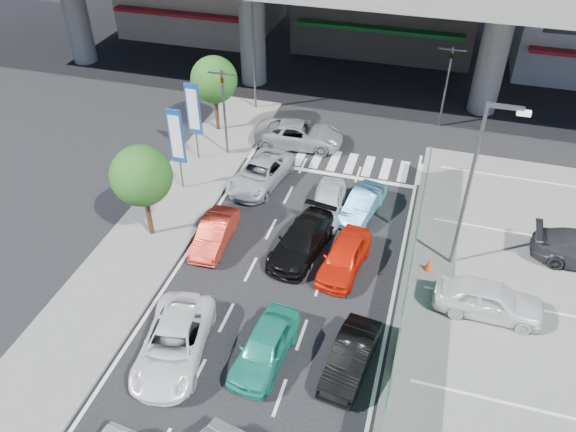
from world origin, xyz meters
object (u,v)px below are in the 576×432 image
(hatch_black_mid_right, at_px, (351,357))
(wagon_silver_front_left, at_px, (260,173))
(sedan_black_mid, at_px, (302,241))
(street_lamp_left, at_px, (256,39))
(signboard_far, at_px, (194,111))
(tree_far, at_px, (214,80))
(taxi_teal_mid, at_px, (265,347))
(tree_near, at_px, (141,176))
(traffic_light_right, at_px, (450,67))
(sedan_white_front_mid, at_px, (328,203))
(parked_sedan_white, at_px, (489,299))
(traffic_light_left, at_px, (223,92))
(taxi_orange_left, at_px, (215,233))
(kei_truck_front_right, at_px, (362,204))
(traffic_cone, at_px, (429,264))
(signboard_near, at_px, (177,139))
(crossing_wagon_silver, at_px, (299,134))
(street_lamp_right, at_px, (476,176))
(taxi_orange_right, at_px, (344,257))
(sedan_white_mid_left, at_px, (174,343))

(hatch_black_mid_right, distance_m, wagon_silver_front_left, 12.77)
(sedan_black_mid, bearing_deg, street_lamp_left, 126.26)
(signboard_far, xyz_separation_m, tree_far, (-0.20, 3.51, 0.32))
(taxi_teal_mid, bearing_deg, signboard_far, 128.91)
(tree_near, relative_size, sedan_black_mid, 1.03)
(signboard_far, bearing_deg, traffic_light_right, 31.43)
(sedan_white_front_mid, height_order, parked_sedan_white, parked_sedan_white)
(traffic_light_left, distance_m, taxi_orange_left, 8.78)
(street_lamp_left, distance_m, kei_truck_front_right, 13.58)
(sedan_white_front_mid, distance_m, traffic_cone, 6.05)
(traffic_cone, bearing_deg, signboard_far, 156.81)
(wagon_silver_front_left, xyz_separation_m, parked_sedan_white, (11.88, -6.36, 0.14))
(taxi_orange_left, bearing_deg, wagon_silver_front_left, 82.58)
(signboard_far, bearing_deg, signboard_near, -82.41)
(traffic_light_right, relative_size, crossing_wagon_silver, 0.99)
(street_lamp_right, distance_m, crossing_wagon_silver, 13.26)
(sedan_white_front_mid, bearing_deg, kei_truck_front_right, 10.58)
(street_lamp_right, xyz_separation_m, street_lamp_left, (-13.50, 12.00, 0.00))
(street_lamp_left, height_order, hatch_black_mid_right, street_lamp_left)
(traffic_light_right, relative_size, signboard_near, 1.11)
(crossing_wagon_silver, xyz_separation_m, traffic_cone, (8.47, -9.06, -0.34))
(crossing_wagon_silver, bearing_deg, signboard_near, 137.34)
(tree_near, relative_size, crossing_wagon_silver, 0.92)
(taxi_teal_mid, distance_m, hatch_black_mid_right, 3.20)
(taxi_orange_right, bearing_deg, tree_far, 141.87)
(signboard_far, height_order, sedan_white_mid_left, signboard_far)
(signboard_far, relative_size, taxi_orange_left, 1.25)
(signboard_near, xyz_separation_m, taxi_teal_mid, (7.77, -9.50, -2.37))
(parked_sedan_white, height_order, traffic_cone, parked_sedan_white)
(traffic_cone, bearing_deg, tree_near, -174.98)
(signboard_near, bearing_deg, signboard_far, 97.59)
(signboard_near, distance_m, sedan_white_mid_left, 11.47)
(taxi_teal_mid, xyz_separation_m, traffic_cone, (5.47, 6.65, -0.30))
(taxi_teal_mid, xyz_separation_m, parked_sedan_white, (7.97, 4.75, 0.11))
(sedan_white_front_mid, relative_size, traffic_cone, 5.95)
(tree_far, relative_size, wagon_silver_front_left, 1.00)
(wagon_silver_front_left, distance_m, crossing_wagon_silver, 4.68)
(street_lamp_left, xyz_separation_m, tree_near, (-0.67, -14.00, -1.38))
(signboard_far, bearing_deg, street_lamp_right, -18.68)
(signboard_near, distance_m, parked_sedan_white, 16.60)
(taxi_orange_left, relative_size, wagon_silver_front_left, 0.78)
(crossing_wagon_silver, bearing_deg, taxi_teal_mid, -174.28)
(taxi_teal_mid, xyz_separation_m, taxi_orange_left, (-4.38, 5.74, -0.07))
(traffic_light_left, bearing_deg, tree_far, 122.62)
(taxi_orange_left, height_order, wagon_silver_front_left, wagon_silver_front_left)
(sedan_black_mid, xyz_separation_m, traffic_cone, (5.77, 0.34, -0.29))
(street_lamp_left, bearing_deg, traffic_cone, -46.09)
(taxi_teal_mid, relative_size, sedan_black_mid, 0.87)
(tree_far, distance_m, taxi_orange_left, 11.36)
(street_lamp_right, relative_size, hatch_black_mid_right, 2.10)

